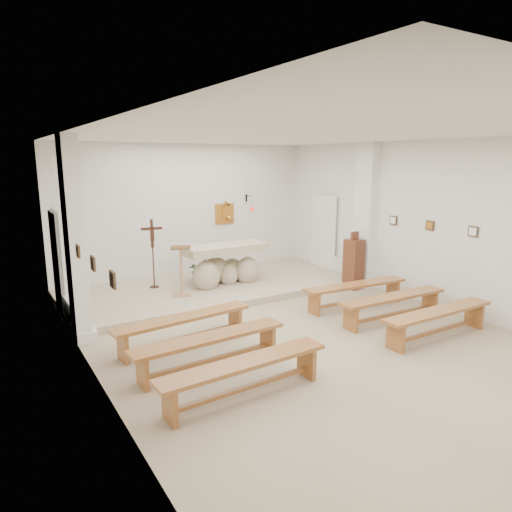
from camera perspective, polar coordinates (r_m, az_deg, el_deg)
ground at (r=8.27m, az=6.06°, el=-10.04°), size 7.00×10.00×0.00m
wall_left at (r=6.30m, az=-19.52°, el=-0.97°), size 0.02×10.00×3.50m
wall_right at (r=10.30m, az=21.86°, el=3.61°), size 0.02×10.00×3.50m
wall_back at (r=12.08m, az=-8.45°, el=5.43°), size 7.00×0.02×3.50m
ceiling at (r=7.69m, az=6.65°, el=14.87°), size 7.00×10.00×0.02m
sanctuary_platform at (r=11.07m, az=-5.11°, el=-3.92°), size 6.98×3.00×0.15m
pilaster_left at (r=8.26m, az=-21.74°, el=1.77°), size 0.26×0.55×3.50m
pilaster_right at (r=11.50m, az=13.49°, el=4.91°), size 0.26×0.55×3.50m
gold_wall_relief at (r=12.51m, az=-3.95°, el=5.29°), size 0.55×0.04×0.55m
sanctuary_lamp at (r=12.62m, az=-0.60°, el=6.10°), size 0.11×0.36×0.44m
station_frame_left_front at (r=5.56m, az=-17.50°, el=-2.83°), size 0.03×0.20×0.20m
station_frame_left_mid at (r=6.51m, az=-19.72°, el=-0.87°), size 0.03×0.20×0.20m
station_frame_left_rear at (r=7.47m, az=-21.37°, el=0.58°), size 0.03×0.20×0.20m
station_frame_right_front at (r=9.84m, az=25.51°, el=2.78°), size 0.03×0.20×0.20m
station_frame_right_mid at (r=10.40m, az=20.90°, el=3.59°), size 0.03×0.20×0.20m
station_frame_right_rear at (r=11.03m, az=16.79°, el=4.30°), size 0.03×0.20×0.20m
radiator_left at (r=9.27m, az=-22.20°, el=-6.67°), size 0.10×0.85×0.52m
radiator_right at (r=12.29m, az=11.05°, el=-1.56°), size 0.10×0.85×0.52m
altar at (r=11.04m, az=-3.96°, el=-1.39°), size 2.03×0.94×1.04m
lectern at (r=10.13m, az=-9.34°, el=-1.66°), size 0.51×0.46×1.19m
crucifix_stand at (r=10.80m, az=-12.79°, el=0.92°), size 0.49×0.21×1.61m
potted_plant at (r=11.41m, az=-7.28°, el=-1.73°), size 0.63×0.62×0.53m
donation_pedestal at (r=11.33m, az=12.09°, el=-0.93°), size 0.42×0.42×1.41m
bench_left_front at (r=7.84m, az=-9.08°, el=-8.35°), size 2.48×0.62×0.52m
bench_right_front at (r=9.94m, az=12.36°, el=-4.11°), size 2.47×0.58×0.52m
bench_left_second at (r=6.97m, az=-5.75°, el=-10.89°), size 2.46×0.49×0.52m
bench_right_second at (r=9.27m, az=16.75°, el=-5.51°), size 2.46×0.49×0.52m
bench_left_third at (r=6.14m, az=-1.42°, el=-14.08°), size 2.46×0.48×0.52m
bench_right_third at (r=8.67m, az=21.82°, el=-7.09°), size 2.45×0.41×0.52m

